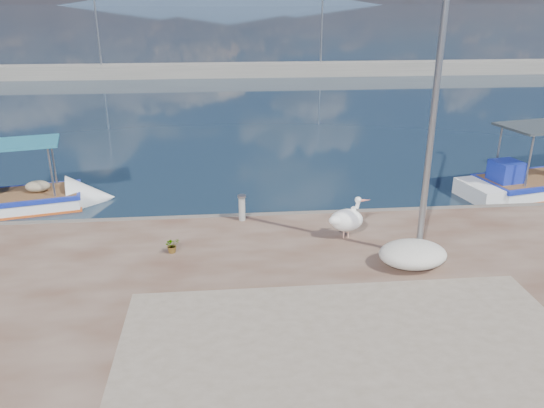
{
  "coord_description": "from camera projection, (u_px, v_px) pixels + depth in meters",
  "views": [
    {
      "loc": [
        -1.33,
        -10.22,
        6.77
      ],
      "look_at": [
        0.0,
        3.8,
        1.3
      ],
      "focal_mm": 35.0,
      "sensor_mm": 36.0,
      "label": 1
    }
  ],
  "objects": [
    {
      "name": "boat_left",
      "position": [
        17.0,
        203.0,
        18.17
      ],
      "size": [
        5.95,
        3.09,
        2.73
      ],
      "rotation": [
        0.0,
        0.0,
        0.23
      ],
      "color": "white",
      "rests_on": "ground"
    },
    {
      "name": "ground",
      "position": [
        288.0,
        317.0,
        12.06
      ],
      "size": [
        1400.0,
        1400.0,
        0.0
      ],
      "primitive_type": "plane",
      "color": "#162635",
      "rests_on": "ground"
    },
    {
      "name": "boat_right",
      "position": [
        536.0,
        187.0,
        19.73
      ],
      "size": [
        6.53,
        3.31,
        3.0
      ],
      "rotation": [
        0.0,
        0.0,
        0.21
      ],
      "color": "white",
      "rests_on": "ground"
    },
    {
      "name": "lamp_post",
      "position": [
        431.0,
        131.0,
        12.71
      ],
      "size": [
        0.44,
        0.96,
        7.0
      ],
      "color": "gray",
      "rests_on": "quay"
    },
    {
      "name": "breakwater",
      "position": [
        235.0,
        70.0,
        48.96
      ],
      "size": [
        120.0,
        2.2,
        7.5
      ],
      "color": "gray",
      "rests_on": "ground"
    },
    {
      "name": "potted_plant",
      "position": [
        172.0,
        245.0,
        13.95
      ],
      "size": [
        0.47,
        0.44,
        0.42
      ],
      "primitive_type": "imported",
      "rotation": [
        0.0,
        0.0,
        0.38
      ],
      "color": "#33722D",
      "rests_on": "quay"
    },
    {
      "name": "bollard_near",
      "position": [
        242.0,
        207.0,
        15.91
      ],
      "size": [
        0.26,
        0.26,
        0.8
      ],
      "color": "gray",
      "rests_on": "quay"
    },
    {
      "name": "pelican",
      "position": [
        347.0,
        219.0,
        14.69
      ],
      "size": [
        1.25,
        0.79,
        1.18
      ],
      "rotation": [
        0.0,
        0.0,
        0.29
      ],
      "color": "tan",
      "rests_on": "quay"
    },
    {
      "name": "quay_patch",
      "position": [
        366.0,
        386.0,
        9.18
      ],
      "size": [
        9.0,
        7.0,
        0.01
      ],
      "primitive_type": "cube",
      "color": "gray",
      "rests_on": "quay"
    },
    {
      "name": "net_pile_d",
      "position": [
        413.0,
        254.0,
        13.21
      ],
      "size": [
        1.71,
        1.28,
        0.64
      ],
      "primitive_type": "ellipsoid",
      "color": "silver",
      "rests_on": "quay"
    }
  ]
}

